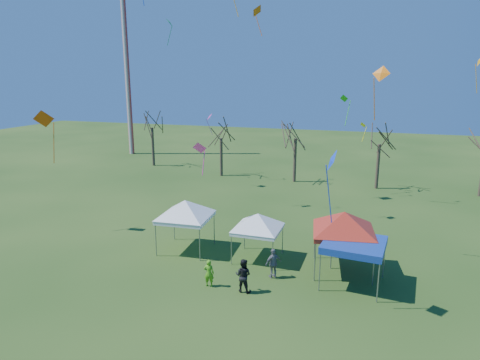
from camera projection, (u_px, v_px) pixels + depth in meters
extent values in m
plane|color=#214315|center=(254.00, 291.00, 22.57)|extent=(140.00, 140.00, 0.00)
cylinder|color=silver|center=(127.00, 65.00, 59.27)|extent=(0.70, 0.70, 25.00)
cylinder|color=#3D2D21|center=(153.00, 147.00, 53.45)|extent=(0.32, 0.32, 4.78)
cylinder|color=#3D2D21|center=(221.00, 157.00, 48.04)|extent=(0.32, 0.32, 4.28)
cylinder|color=#3D2D21|center=(295.00, 160.00, 45.29)|extent=(0.32, 0.32, 4.64)
cylinder|color=#3D2D21|center=(378.00, 167.00, 42.55)|extent=(0.32, 0.32, 4.49)
cylinder|color=gray|center=(156.00, 240.00, 26.70)|extent=(0.06, 0.06, 2.07)
cylinder|color=gray|center=(174.00, 225.00, 29.43)|extent=(0.06, 0.06, 2.07)
cylinder|color=gray|center=(200.00, 245.00, 26.01)|extent=(0.06, 0.06, 2.07)
cylinder|color=gray|center=(214.00, 229.00, 28.73)|extent=(0.06, 0.06, 2.07)
cube|color=white|center=(186.00, 217.00, 27.44)|extent=(3.27, 3.27, 0.25)
pyramid|color=white|center=(185.00, 200.00, 27.17)|extent=(4.39, 4.39, 1.04)
cylinder|color=gray|center=(231.00, 250.00, 25.54)|extent=(0.05, 0.05, 1.82)
cylinder|color=gray|center=(244.00, 235.00, 27.88)|extent=(0.05, 0.05, 1.82)
cylinder|color=gray|center=(273.00, 256.00, 24.76)|extent=(0.05, 0.05, 1.82)
cylinder|color=gray|center=(282.00, 240.00, 27.10)|extent=(0.05, 0.05, 1.82)
cube|color=white|center=(258.00, 229.00, 26.08)|extent=(2.77, 2.77, 0.22)
pyramid|color=white|center=(258.00, 214.00, 25.83)|extent=(3.85, 3.85, 0.91)
cylinder|color=gray|center=(315.00, 262.00, 23.42)|extent=(0.07, 0.07, 2.22)
cylinder|color=gray|center=(315.00, 241.00, 26.40)|extent=(0.07, 0.07, 2.22)
cylinder|color=gray|center=(374.00, 266.00, 22.91)|extent=(0.07, 0.07, 2.22)
cylinder|color=gray|center=(367.00, 244.00, 25.89)|extent=(0.07, 0.07, 2.22)
cube|color=#A81F10|center=(343.00, 232.00, 24.36)|extent=(3.76, 3.76, 0.27)
pyramid|color=#A81F10|center=(345.00, 212.00, 24.06)|extent=(4.67, 4.67, 1.11)
cylinder|color=gray|center=(320.00, 273.00, 22.33)|extent=(0.06, 0.06, 2.10)
cylinder|color=gray|center=(331.00, 252.00, 24.95)|extent=(0.06, 0.06, 2.10)
cylinder|color=gray|center=(378.00, 283.00, 21.19)|extent=(0.06, 0.06, 2.10)
cylinder|color=gray|center=(384.00, 260.00, 23.81)|extent=(0.06, 0.06, 2.10)
cube|color=navy|center=(354.00, 246.00, 22.79)|extent=(3.46, 3.46, 0.25)
cube|color=navy|center=(354.00, 243.00, 22.74)|extent=(3.46, 3.46, 0.13)
imported|color=slate|center=(273.00, 263.00, 23.89)|extent=(1.01, 0.99, 1.71)
imported|color=#51A51A|center=(209.00, 273.00, 22.92)|extent=(0.59, 0.43, 1.51)
imported|color=black|center=(243.00, 275.00, 22.31)|extent=(0.93, 0.75, 1.81)
cone|color=green|center=(344.00, 98.00, 39.48)|extent=(0.95, 0.75, 0.74)
cube|color=green|center=(348.00, 113.00, 39.53)|extent=(0.37, 0.86, 2.31)
cone|color=green|center=(170.00, 22.00, 43.13)|extent=(1.08, 1.31, 0.95)
cube|color=green|center=(170.00, 35.00, 43.16)|extent=(0.59, 0.23, 1.99)
cube|color=#F69D0C|center=(236.00, 6.00, 30.61)|extent=(0.48, 0.08, 1.53)
cone|color=#FFF71A|center=(363.00, 125.00, 38.97)|extent=(0.80, 0.79, 0.58)
cube|color=#FFF71A|center=(364.00, 134.00, 38.98)|extent=(0.37, 0.39, 1.36)
cone|color=#EC348F|center=(200.00, 147.00, 25.60)|extent=(0.92, 0.60, 0.79)
cube|color=#EC348F|center=(203.00, 163.00, 25.76)|extent=(0.04, 0.48, 1.44)
cone|color=#DA30AB|center=(209.00, 117.00, 42.20)|extent=(0.93, 1.08, 0.76)
cube|color=#DA30AB|center=(209.00, 127.00, 42.75)|extent=(0.63, 0.31, 1.68)
cone|color=#DF480B|center=(44.00, 118.00, 29.68)|extent=(1.65, 1.36, 1.31)
cube|color=#DF480B|center=(54.00, 143.00, 30.16)|extent=(0.49, 0.94, 2.76)
cone|color=#F79E0D|center=(479.00, 61.00, 35.34)|extent=(0.53, 1.04, 0.97)
cube|color=#F79E0D|center=(476.00, 79.00, 35.87)|extent=(0.44, 0.09, 2.43)
cone|color=orange|center=(381.00, 73.00, 24.13)|extent=(1.17, 0.90, 0.94)
cube|color=orange|center=(374.00, 100.00, 24.65)|extent=(0.25, 0.59, 2.44)
cone|color=blue|center=(331.00, 160.00, 18.92)|extent=(0.70, 1.15, 1.03)
cube|color=blue|center=(329.00, 194.00, 19.49)|extent=(0.42, 0.13, 2.73)
cone|color=#E35B0B|center=(257.00, 10.00, 35.72)|extent=(1.10, 1.36, 1.01)
cube|color=#E35B0B|center=(259.00, 26.00, 36.27)|extent=(0.69, 0.25, 1.76)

